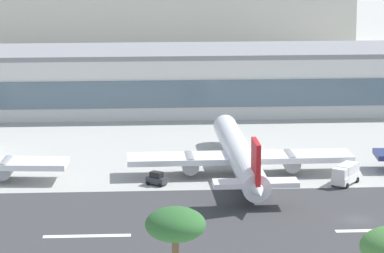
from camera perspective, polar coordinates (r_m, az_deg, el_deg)
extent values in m
plane|color=#A8A8A3|center=(152.12, 9.02, -5.07)|extent=(1400.00, 1400.00, 0.00)
cube|color=#38383A|center=(147.41, 9.44, -5.65)|extent=(800.00, 43.26, 0.08)
cube|color=white|center=(143.96, -5.76, -5.97)|extent=(12.00, 1.20, 0.01)
cube|color=white|center=(147.80, 10.13, -5.61)|extent=(12.00, 1.20, 0.01)
cube|color=silver|center=(224.30, 0.53, 2.45)|extent=(189.85, 20.52, 12.45)
cube|color=slate|center=(214.21, 0.72, 1.80)|extent=(184.15, 0.30, 5.60)
cube|color=gray|center=(223.21, 0.54, 4.15)|extent=(191.74, 20.72, 1.00)
cylinder|color=gray|center=(172.74, -10.14, -2.23)|extent=(3.25, 6.16, 2.77)
cylinder|color=white|center=(174.41, 2.59, -1.49)|extent=(5.15, 42.99, 4.29)
sphere|color=white|center=(195.14, 1.81, 0.04)|extent=(4.08, 4.08, 4.08)
cone|color=white|center=(153.87, 3.58, -3.43)|extent=(4.02, 7.80, 3.86)
cube|color=white|center=(173.69, 2.63, -1.70)|extent=(37.59, 7.19, 0.94)
cylinder|color=gray|center=(175.11, 5.36, -1.88)|extent=(2.91, 6.06, 2.79)
cylinder|color=gray|center=(173.04, -0.15, -2.00)|extent=(2.91, 6.06, 2.79)
cube|color=white|center=(155.39, 3.49, -3.11)|extent=(12.81, 3.79, 0.76)
cube|color=red|center=(154.60, 3.51, -2.04)|extent=(0.80, 5.81, 6.87)
cylinder|color=black|center=(173.04, 2.67, -2.55)|extent=(0.77, 0.77, 1.18)
cube|color=white|center=(169.74, 8.38, -2.81)|extent=(5.42, 6.29, 1.20)
cube|color=silver|center=(170.02, 8.50, -2.30)|extent=(4.37, 4.86, 1.60)
cube|color=white|center=(167.47, 8.10, -2.53)|extent=(2.77, 2.65, 1.50)
cylinder|color=black|center=(168.50, 7.72, -3.12)|extent=(0.75, 0.90, 0.90)
cylinder|color=black|center=(167.59, 8.46, -3.23)|extent=(0.75, 0.90, 0.90)
cylinder|color=black|center=(172.22, 8.29, -2.79)|extent=(0.75, 0.90, 0.90)
cylinder|color=black|center=(171.32, 9.03, -2.90)|extent=(0.75, 0.90, 0.90)
cube|color=#2D3338|center=(167.79, -1.95, -2.95)|extent=(3.55, 3.12, 1.00)
cube|color=black|center=(167.54, -1.95, -2.64)|extent=(2.31, 2.14, 0.90)
cylinder|color=black|center=(169.16, -2.12, -3.00)|extent=(0.65, 0.57, 0.60)
cylinder|color=black|center=(167.87, -2.42, -3.12)|extent=(0.65, 0.57, 0.60)
cylinder|color=black|center=(167.99, -1.48, -3.10)|extent=(0.65, 0.57, 0.60)
cylinder|color=black|center=(166.70, -1.77, -3.23)|extent=(0.65, 0.57, 0.60)
ellipsoid|color=#2D602D|center=(102.26, -0.91, -5.37)|extent=(5.97, 5.97, 3.29)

